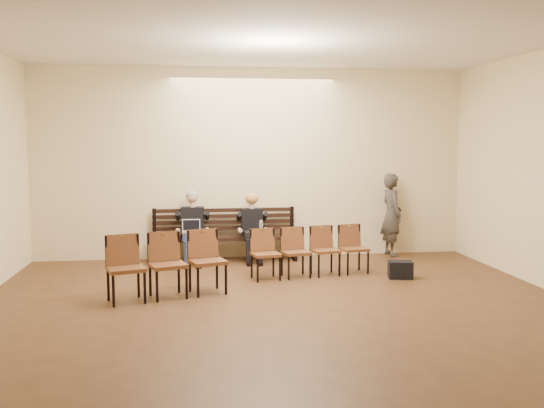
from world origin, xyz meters
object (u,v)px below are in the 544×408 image
Objects in this scene: water_bottle at (261,233)px; chair_row_front at (168,265)px; bench at (225,248)px; bag at (400,270)px; chair_row_back at (311,252)px; seated_man at (193,229)px; laptop at (191,233)px; passerby at (392,209)px; seated_woman at (252,231)px.

water_bottle is 0.13× the size of chair_row_front.
bag is at bearing -33.32° from bench.
chair_row_front is 2.46m from chair_row_back.
seated_man is 0.23m from laptop.
bench is at bearing 148.75° from water_bottle.
chair_row_front is (-4.06, -2.59, -0.44)m from passerby.
seated_woman is 0.57× the size of chair_row_back.
seated_woman is at bearing 116.52° from water_bottle.
passerby is at bearing 4.73° from seated_woman.
bench is at bearing 11.78° from seated_man.
chair_row_front is (-0.91, -2.49, 0.23)m from bench.
seated_woman is 0.29m from water_bottle.
laptop is (-0.02, -0.22, -0.05)m from seated_man.
laptop is (-1.09, -0.22, 0.01)m from seated_woman.
bag is at bearing -36.89° from seated_woman.
passerby reaches higher than laptop.
water_bottle is at bearing 112.23° from chair_row_back.
chair_row_back is (1.88, -1.31, -0.22)m from seated_man.
chair_row_front is (-0.34, -2.37, -0.16)m from seated_man.
chair_row_front reaches higher than chair_row_back.
laptop reaches higher than bench.
bag is at bearing -26.78° from seated_man.
bench is 2.36× the size of seated_woman.
laptop is at bearing 178.40° from water_bottle.
seated_man is at bearing 64.07° from chair_row_front.
bag is 2.07m from passerby.
chair_row_front reaches higher than bench.
seated_woman is at bearing 143.11° from bag.
seated_man is 3.74m from passerby.
seated_woman is at bearing -13.69° from bench.
passerby is (0.47, 1.87, 0.76)m from bag.
chair_row_front reaches higher than bag.
seated_man reaches higher than water_bottle.
chair_row_front is (-3.60, -0.73, 0.32)m from bag.
seated_man is 0.64× the size of chair_row_back.
bench is 12.00× the size of water_bottle.
passerby is at bearing 28.91° from chair_row_back.
laptop is 2.17m from chair_row_front.
seated_woman is (0.49, -0.12, 0.33)m from bench.
seated_woman reaches higher than bench.
laptop reaches higher than water_bottle.
water_bottle is (0.62, -0.38, 0.33)m from bench.
seated_woman reaches higher than chair_row_back.
laptop is at bearing -95.96° from seated_man.
laptop is 0.85× the size of bag.
bench is at bearing 146.68° from bag.
bench is 1.45× the size of passerby.
bench is at bearing 52.05° from chair_row_front.
chair_row_back is at bearing 7.73° from chair_row_front.
bag is 0.19× the size of chair_row_back.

